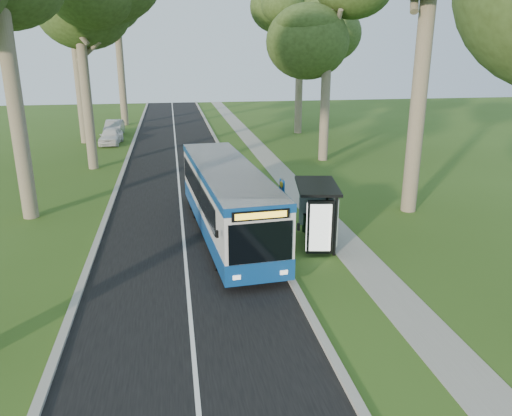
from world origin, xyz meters
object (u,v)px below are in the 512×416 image
Objects in this scene: bus at (227,200)px; bus_stop_sign at (282,206)px; car_silver at (114,128)px; litter_bin at (308,222)px; car_white at (111,136)px; bus_shelter at (323,205)px.

bus is 3.95× the size of bus_stop_sign.
bus_stop_sign reaches higher than car_silver.
car_white is at bearing 114.78° from litter_bin.
bus_shelter is at bearing -34.47° from bus.
car_white reaches higher than litter_bin.
litter_bin is 0.22× the size of car_white.
car_silver is at bearing 96.23° from car_white.
bus_shelter reaches higher than car_silver.
car_white is at bearing 122.92° from bus_shelter.
litter_bin is (1.54, 1.70, -1.33)m from bus_stop_sign.
bus_shelter is at bearing -87.56° from litter_bin.
bus is 3.62× the size of bus_shelter.
litter_bin is (-0.08, 1.84, -1.31)m from bus_shelter.
bus_stop_sign is 1.62m from bus_shelter.
car_white is (-10.68, 24.80, -1.07)m from bus_shelter.
bus is at bearing 159.67° from bus_shelter.
bus is 2.71m from bus_stop_sign.
bus_shelter reaches higher than litter_bin.
bus is at bearing -68.56° from car_white.
car_white is at bearing 98.06° from bus_stop_sign.
bus_stop_sign is 2.65m from litter_bin.
bus reaches higher than car_white.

